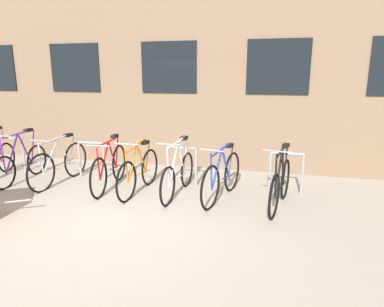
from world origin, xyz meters
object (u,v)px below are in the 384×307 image
Objects in this scene: bicycle_silver at (60,164)px; bicycle_red at (110,168)px; bicycle_black at (280,184)px; bicycle_orange at (139,172)px; bicycle_white at (178,174)px; bicycle_purple at (21,163)px; bicycle_blue at (222,177)px.

bicycle_red is at bearing -0.37° from bicycle_silver.
bicycle_orange is (-2.56, 0.10, -0.00)m from bicycle_black.
bicycle_purple is at bearing -179.98° from bicycle_white.
bicycle_purple is (-5.20, 0.15, -0.01)m from bicycle_black.
bicycle_black reaches higher than bicycle_red.
bicycle_black is (4.33, -0.20, -0.01)m from bicycle_silver.
bicycle_silver is 1.77m from bicycle_orange.
bicycle_red is at bearing 176.53° from bicycle_black.
bicycle_black reaches higher than bicycle_white.
bicycle_purple is (-3.39, -0.00, -0.01)m from bicycle_white.
bicycle_blue is 1.03× the size of bicycle_purple.
bicycle_orange is at bearing -3.25° from bicycle_silver.
bicycle_silver is at bearing 178.96° from bicycle_blue.
bicycle_black is 2.57m from bicycle_orange.
bicycle_orange is (-0.75, -0.05, 0.00)m from bicycle_white.
bicycle_blue is 4.20m from bicycle_purple.
bicycle_red is (-3.21, 0.20, 0.01)m from bicycle_black.
bicycle_purple is at bearing -176.50° from bicycle_silver.
bicycle_purple reaches higher than bicycle_blue.
bicycle_silver is at bearing 176.75° from bicycle_orange.
bicycle_white is 0.96× the size of bicycle_red.
bicycle_white reaches higher than bicycle_silver.
bicycle_white is at bearing -1.19° from bicycle_silver.
bicycle_blue reaches higher than bicycle_red.
bicycle_red is (-1.40, 0.04, 0.01)m from bicycle_white.
bicycle_purple is at bearing 179.90° from bicycle_blue.
bicycle_white is 1.03× the size of bicycle_purple.
bicycle_silver is at bearing 179.63° from bicycle_red.
bicycle_purple is (-0.87, -0.05, -0.02)m from bicycle_silver.
bicycle_red reaches higher than bicycle_silver.
bicycle_blue is 1.56m from bicycle_orange.
bicycle_black is 3.22m from bicycle_red.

